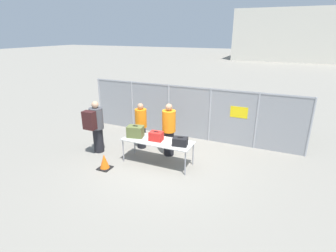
{
  "coord_description": "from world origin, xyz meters",
  "views": [
    {
      "loc": [
        3.18,
        -6.56,
        3.88
      ],
      "look_at": [
        -0.03,
        0.61,
        1.05
      ],
      "focal_mm": 28.0,
      "sensor_mm": 36.0,
      "label": 1
    }
  ],
  "objects_px": {
    "suitcase_red": "(156,136)",
    "suitcase_black": "(180,141)",
    "security_worker_near": "(169,129)",
    "traffic_cone": "(104,162)",
    "security_worker_far": "(141,125)",
    "utility_trailer": "(253,119)",
    "suitcase_olive": "(135,132)",
    "inspection_table": "(158,142)",
    "traveler_hooded": "(96,125)"
  },
  "relations": [
    {
      "from": "suitcase_red",
      "to": "inspection_table",
      "type": "bearing_deg",
      "value": -0.55
    },
    {
      "from": "suitcase_black",
      "to": "suitcase_red",
      "type": "bearing_deg",
      "value": 176.47
    },
    {
      "from": "suitcase_black",
      "to": "traveler_hooded",
      "type": "bearing_deg",
      "value": -178.62
    },
    {
      "from": "suitcase_olive",
      "to": "security_worker_near",
      "type": "height_order",
      "value": "security_worker_near"
    },
    {
      "from": "suitcase_olive",
      "to": "security_worker_near",
      "type": "relative_size",
      "value": 0.31
    },
    {
      "from": "suitcase_olive",
      "to": "suitcase_red",
      "type": "height_order",
      "value": "suitcase_olive"
    },
    {
      "from": "suitcase_olive",
      "to": "traffic_cone",
      "type": "height_order",
      "value": "suitcase_olive"
    },
    {
      "from": "suitcase_black",
      "to": "security_worker_near",
      "type": "height_order",
      "value": "security_worker_near"
    },
    {
      "from": "suitcase_olive",
      "to": "inspection_table",
      "type": "bearing_deg",
      "value": 1.15
    },
    {
      "from": "suitcase_olive",
      "to": "security_worker_far",
      "type": "relative_size",
      "value": 0.34
    },
    {
      "from": "suitcase_olive",
      "to": "traffic_cone",
      "type": "relative_size",
      "value": 1.17
    },
    {
      "from": "suitcase_olive",
      "to": "suitcase_black",
      "type": "distance_m",
      "value": 1.52
    },
    {
      "from": "inspection_table",
      "to": "security_worker_far",
      "type": "xyz_separation_m",
      "value": [
        -1.05,
        0.84,
        0.12
      ]
    },
    {
      "from": "suitcase_red",
      "to": "traveler_hooded",
      "type": "bearing_deg",
      "value": -176.8
    },
    {
      "from": "security_worker_far",
      "to": "inspection_table",
      "type": "bearing_deg",
      "value": 149.32
    },
    {
      "from": "inspection_table",
      "to": "security_worker_far",
      "type": "height_order",
      "value": "security_worker_far"
    },
    {
      "from": "suitcase_olive",
      "to": "suitcase_black",
      "type": "xyz_separation_m",
      "value": [
        1.52,
        -0.03,
        -0.06
      ]
    },
    {
      "from": "suitcase_olive",
      "to": "traveler_hooded",
      "type": "xyz_separation_m",
      "value": [
        -1.45,
        -0.11,
        0.03
      ]
    },
    {
      "from": "security_worker_near",
      "to": "security_worker_far",
      "type": "distance_m",
      "value": 1.13
    },
    {
      "from": "suitcase_red",
      "to": "utility_trailer",
      "type": "height_order",
      "value": "suitcase_red"
    },
    {
      "from": "suitcase_olive",
      "to": "security_worker_near",
      "type": "distance_m",
      "value": 1.09
    },
    {
      "from": "inspection_table",
      "to": "suitcase_red",
      "type": "height_order",
      "value": "suitcase_red"
    },
    {
      "from": "utility_trailer",
      "to": "traffic_cone",
      "type": "relative_size",
      "value": 7.62
    },
    {
      "from": "suitcase_black",
      "to": "utility_trailer",
      "type": "xyz_separation_m",
      "value": [
        1.53,
        4.51,
        -0.48
      ]
    },
    {
      "from": "suitcase_red",
      "to": "security_worker_far",
      "type": "distance_m",
      "value": 1.31
    },
    {
      "from": "suitcase_black",
      "to": "traffic_cone",
      "type": "relative_size",
      "value": 0.98
    },
    {
      "from": "utility_trailer",
      "to": "traveler_hooded",
      "type": "bearing_deg",
      "value": -134.5
    },
    {
      "from": "suitcase_red",
      "to": "security_worker_near",
      "type": "height_order",
      "value": "security_worker_near"
    },
    {
      "from": "security_worker_near",
      "to": "suitcase_olive",
      "type": "bearing_deg",
      "value": 32.3
    },
    {
      "from": "traveler_hooded",
      "to": "utility_trailer",
      "type": "relative_size",
      "value": 0.5
    },
    {
      "from": "suitcase_red",
      "to": "utility_trailer",
      "type": "distance_m",
      "value": 5.05
    },
    {
      "from": "inspection_table",
      "to": "traveler_hooded",
      "type": "distance_m",
      "value": 2.23
    },
    {
      "from": "inspection_table",
      "to": "security_worker_far",
      "type": "distance_m",
      "value": 1.35
    },
    {
      "from": "security_worker_near",
      "to": "traffic_cone",
      "type": "height_order",
      "value": "security_worker_near"
    },
    {
      "from": "suitcase_black",
      "to": "traffic_cone",
      "type": "bearing_deg",
      "value": -155.94
    },
    {
      "from": "traveler_hooded",
      "to": "utility_trailer",
      "type": "xyz_separation_m",
      "value": [
        4.5,
        4.58,
        -0.57
      ]
    },
    {
      "from": "suitcase_black",
      "to": "security_worker_near",
      "type": "xyz_separation_m",
      "value": [
        -0.69,
        0.74,
        0.02
      ]
    },
    {
      "from": "suitcase_olive",
      "to": "traveler_hooded",
      "type": "distance_m",
      "value": 1.46
    },
    {
      "from": "suitcase_black",
      "to": "suitcase_olive",
      "type": "bearing_deg",
      "value": 178.72
    },
    {
      "from": "utility_trailer",
      "to": "suitcase_olive",
      "type": "bearing_deg",
      "value": -124.25
    },
    {
      "from": "suitcase_olive",
      "to": "utility_trailer",
      "type": "relative_size",
      "value": 0.15
    },
    {
      "from": "suitcase_black",
      "to": "traveler_hooded",
      "type": "distance_m",
      "value": 2.98
    },
    {
      "from": "traveler_hooded",
      "to": "traffic_cone",
      "type": "bearing_deg",
      "value": -55.45
    },
    {
      "from": "security_worker_far",
      "to": "utility_trailer",
      "type": "xyz_separation_m",
      "value": [
        3.33,
        3.62,
        -0.43
      ]
    },
    {
      "from": "inspection_table",
      "to": "security_worker_far",
      "type": "bearing_deg",
      "value": 141.36
    },
    {
      "from": "suitcase_red",
      "to": "suitcase_black",
      "type": "xyz_separation_m",
      "value": [
        0.8,
        -0.05,
        -0.02
      ]
    },
    {
      "from": "suitcase_olive",
      "to": "suitcase_red",
      "type": "xyz_separation_m",
      "value": [
        0.72,
        0.02,
        -0.04
      ]
    },
    {
      "from": "suitcase_olive",
      "to": "suitcase_black",
      "type": "bearing_deg",
      "value": -1.28
    },
    {
      "from": "suitcase_olive",
      "to": "traveler_hooded",
      "type": "relative_size",
      "value": 0.31
    },
    {
      "from": "security_worker_far",
      "to": "utility_trailer",
      "type": "height_order",
      "value": "security_worker_far"
    }
  ]
}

